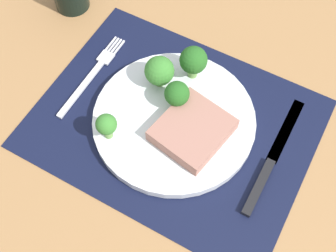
% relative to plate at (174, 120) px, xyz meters
% --- Properties ---
extents(ground_plane, '(1.40, 1.10, 0.03)m').
position_rel_plate_xyz_m(ground_plane, '(0.00, 0.00, -0.03)').
color(ground_plane, '#996D42').
extents(placemat, '(0.45, 0.35, 0.00)m').
position_rel_plate_xyz_m(placemat, '(0.00, 0.00, -0.01)').
color(placemat, black).
rests_on(placemat, ground_plane).
extents(plate, '(0.27, 0.27, 0.02)m').
position_rel_plate_xyz_m(plate, '(0.00, 0.00, 0.00)').
color(plate, silver).
rests_on(plate, placemat).
extents(steak, '(0.12, 0.13, 0.02)m').
position_rel_plate_xyz_m(steak, '(0.04, -0.01, 0.02)').
color(steak, '#9E6B5B').
rests_on(steak, plate).
extents(broccoli_near_fork, '(0.04, 0.04, 0.06)m').
position_rel_plate_xyz_m(broccoli_near_fork, '(-0.01, 0.02, 0.04)').
color(broccoli_near_fork, '#6B994C').
rests_on(broccoli_near_fork, plate).
extents(broccoli_front_edge, '(0.03, 0.03, 0.05)m').
position_rel_plate_xyz_m(broccoli_front_edge, '(-0.07, -0.08, 0.04)').
color(broccoli_front_edge, '#6B994C').
rests_on(broccoli_front_edge, plate).
extents(broccoli_near_steak, '(0.05, 0.05, 0.06)m').
position_rel_plate_xyz_m(broccoli_near_steak, '(-0.01, 0.09, 0.05)').
color(broccoli_near_steak, '#6B994C').
rests_on(broccoli_near_steak, plate).
extents(broccoli_center, '(0.05, 0.05, 0.06)m').
position_rel_plate_xyz_m(broccoli_center, '(-0.05, 0.05, 0.04)').
color(broccoli_center, '#6B994C').
rests_on(broccoli_center, plate).
extents(fork, '(0.02, 0.19, 0.01)m').
position_rel_plate_xyz_m(fork, '(-0.17, 0.01, -0.01)').
color(fork, silver).
rests_on(fork, placemat).
extents(knife, '(0.02, 0.23, 0.01)m').
position_rel_plate_xyz_m(knife, '(0.17, 0.01, -0.00)').
color(knife, black).
rests_on(knife, placemat).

